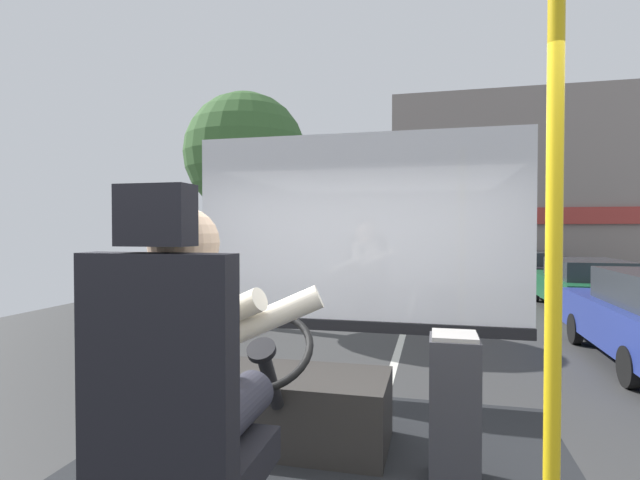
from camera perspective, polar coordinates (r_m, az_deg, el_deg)
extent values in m
cube|color=#373737|center=(10.93, 10.31, -9.43)|extent=(18.00, 44.00, 0.05)
cube|color=silver|center=(10.92, 10.32, -9.28)|extent=(0.12, 39.60, 0.00)
cube|color=black|center=(1.82, -15.20, -24.41)|extent=(0.48, 0.48, 0.12)
cube|color=black|center=(1.53, -18.78, -13.88)|extent=(0.48, 0.10, 0.66)
cube|color=black|center=(1.48, -18.90, 2.78)|extent=(0.22, 0.10, 0.18)
cylinder|color=#282833|center=(1.83, -10.54, -19.35)|extent=(0.17, 0.44, 0.17)
cylinder|color=#282833|center=(1.91, -15.90, -18.50)|extent=(0.17, 0.44, 0.17)
cylinder|color=silver|center=(1.68, -15.77, -13.92)|extent=(0.33, 0.33, 0.58)
cube|color=black|center=(1.81, -13.12, -10.52)|extent=(0.06, 0.01, 0.36)
sphere|color=beige|center=(1.62, -15.86, -0.29)|extent=(0.23, 0.23, 0.23)
cylinder|color=silver|center=(1.86, -8.96, -10.34)|extent=(0.61, 0.22, 0.33)
cylinder|color=silver|center=(1.94, -14.26, -9.89)|extent=(0.61, 0.22, 0.33)
cube|color=#282623|center=(2.94, -3.26, -19.25)|extent=(1.10, 0.56, 0.40)
cylinder|color=black|center=(2.49, -5.98, -16.04)|extent=(0.07, 0.29, 0.38)
torus|color=black|center=(2.34, -6.96, -12.86)|extent=(0.50, 0.43, 0.31)
cylinder|color=black|center=(2.34, -6.96, -12.86)|extent=(0.14, 0.13, 0.10)
cylinder|color=gold|center=(1.45, 25.97, -4.96)|extent=(0.04, 0.04, 2.16)
cube|color=#333338|center=(2.56, 15.62, -18.87)|extent=(0.24, 0.26, 0.71)
cube|color=#9E9993|center=(2.45, 15.67, -10.87)|extent=(0.21, 0.23, 0.02)
cube|color=silver|center=(3.59, 4.33, 1.56)|extent=(2.50, 0.01, 1.40)
cube|color=black|center=(3.66, 4.31, -10.10)|extent=(2.50, 0.08, 0.08)
cylinder|color=#4C3828|center=(9.99, -8.81, -2.35)|extent=(0.33, 0.33, 2.74)
sphere|color=#365F2D|center=(10.09, -8.85, 10.07)|extent=(2.48, 2.48, 2.48)
cube|color=gray|center=(21.91, 27.26, 5.35)|extent=(13.67, 4.81, 7.22)
cube|color=#9E332D|center=(19.47, 28.97, 2.56)|extent=(13.12, 0.12, 0.60)
cylinder|color=black|center=(9.61, 28.02, -9.29)|extent=(0.14, 0.53, 0.53)
cylinder|color=black|center=(7.38, 32.83, -12.56)|extent=(0.14, 0.53, 0.53)
cube|color=#195633|center=(13.55, 28.92, -5.11)|extent=(1.86, 4.25, 0.58)
cube|color=#282D33|center=(13.25, 29.24, -3.02)|extent=(1.52, 2.34, 0.45)
cylinder|color=black|center=(15.08, 30.80, -5.61)|extent=(0.14, 0.48, 0.48)
cylinder|color=black|center=(14.65, 24.18, -5.74)|extent=(0.14, 0.48, 0.48)
cylinder|color=black|center=(12.10, 26.54, -7.23)|extent=(0.14, 0.48, 0.48)
cube|color=black|center=(18.33, 23.58, -3.47)|extent=(1.78, 4.30, 0.57)
cube|color=#282D33|center=(18.05, 23.74, -1.95)|extent=(1.46, 2.36, 0.44)
cylinder|color=black|center=(19.82, 25.30, -3.96)|extent=(0.14, 0.47, 0.47)
cylinder|color=black|center=(19.54, 20.43, -3.99)|extent=(0.14, 0.47, 0.47)
cylinder|color=black|center=(17.24, 27.14, -4.75)|extent=(0.14, 0.47, 0.47)
cylinder|color=black|center=(16.91, 21.54, -4.81)|extent=(0.14, 0.47, 0.47)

